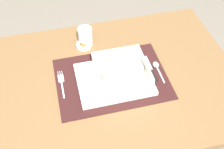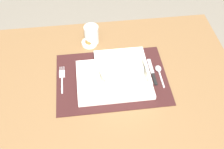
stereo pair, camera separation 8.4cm
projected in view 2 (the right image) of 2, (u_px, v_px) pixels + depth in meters
dining_table at (110, 96)px, 1.17m from camera, size 1.01×0.71×0.75m
placemat at (112, 79)px, 1.08m from camera, size 0.42×0.31×0.00m
serving_plate at (114, 79)px, 1.07m from camera, size 0.28×0.22×0.02m
porridge_bowl at (122, 72)px, 1.06m from camera, size 0.19×0.19×0.05m
fork at (62, 77)px, 1.09m from camera, size 0.02×0.13×0.00m
spoon at (159, 71)px, 1.11m from camera, size 0.02×0.11×0.01m
butter_knife at (153, 73)px, 1.10m from camera, size 0.01×0.14×0.01m
bread_knife at (149, 80)px, 1.08m from camera, size 0.01×0.13×0.01m
drinking_glass at (91, 35)px, 1.20m from camera, size 0.06×0.06×0.08m
condiment_saucer at (90, 42)px, 1.21m from camera, size 0.07×0.07×0.04m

